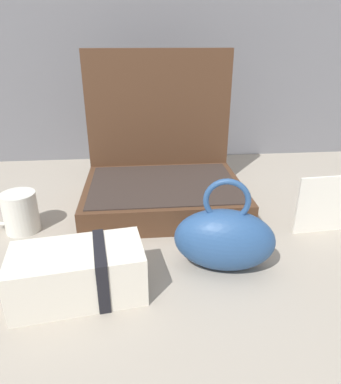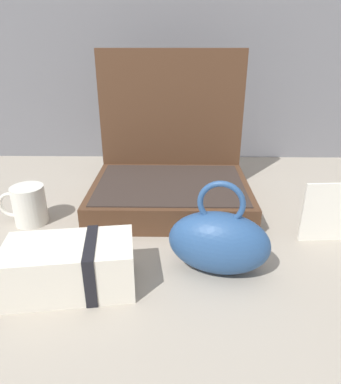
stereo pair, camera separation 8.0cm
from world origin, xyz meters
name	(u,v)px [view 2 (the right image)]	position (x,y,z in m)	size (l,w,h in m)	color
ground_plane	(173,226)	(0.00, 0.00, 0.00)	(6.00, 6.00, 0.00)	#9E9384
open_suitcase	(169,172)	(-0.01, 0.16, 0.09)	(0.42, 0.34, 0.40)	#4C301E
teal_pouch_handbag	(216,242)	(0.09, -0.17, 0.07)	(0.22, 0.14, 0.19)	#284C7F
cream_toiletry_bag	(70,266)	(-0.19, -0.23, 0.05)	(0.24, 0.15, 0.10)	silver
coffee_mug	(27,205)	(-0.36, 0.02, 0.05)	(0.12, 0.08, 0.10)	silver
info_card_left	(328,212)	(0.35, -0.06, 0.07)	(0.13, 0.01, 0.14)	white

